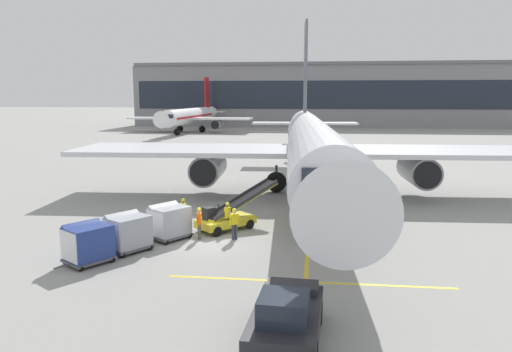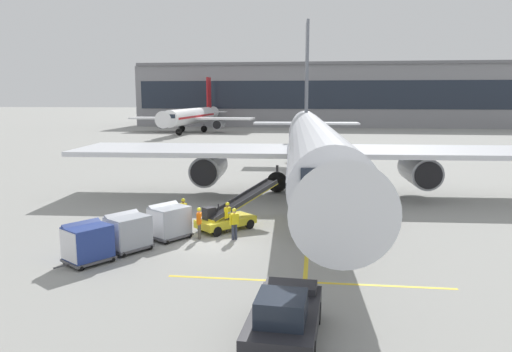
% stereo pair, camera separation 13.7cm
% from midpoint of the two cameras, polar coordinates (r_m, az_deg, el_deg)
% --- Properties ---
extents(ground_plane, '(600.00, 600.00, 0.00)m').
position_cam_midpoint_polar(ground_plane, '(26.39, -5.51, -7.65)').
color(ground_plane, gray).
extents(parked_airplane, '(37.00, 46.74, 15.89)m').
position_cam_midpoint_polar(parked_airplane, '(38.06, 6.45, 3.61)').
color(parked_airplane, silver).
rests_on(parked_airplane, ground).
extents(belt_loader, '(4.57, 4.90, 2.60)m').
position_cam_midpoint_polar(belt_loader, '(28.58, -3.27, -4.61)').
color(belt_loader, gold).
rests_on(belt_loader, ground).
extents(baggage_cart_lead, '(2.45, 2.70, 1.91)m').
position_cam_midpoint_polar(baggage_cart_lead, '(26.98, -10.26, -5.17)').
color(baggage_cart_lead, '#515156').
rests_on(baggage_cart_lead, ground).
extents(baggage_cart_second, '(2.45, 2.70, 1.91)m').
position_cam_midpoint_polar(baggage_cart_second, '(25.37, -14.89, -6.28)').
color(baggage_cart_second, '#515156').
rests_on(baggage_cart_second, ground).
extents(baggage_cart_third, '(2.45, 2.70, 1.91)m').
position_cam_midpoint_polar(baggage_cart_third, '(24.09, -19.21, -7.32)').
color(baggage_cart_third, '#515156').
rests_on(baggage_cart_third, ground).
extents(pushback_tug, '(2.37, 4.52, 1.83)m').
position_cam_midpoint_polar(pushback_tug, '(15.98, 3.28, -16.10)').
color(pushback_tug, '#232328').
rests_on(pushback_tug, ground).
extents(ground_crew_by_loader, '(0.52, 0.38, 1.74)m').
position_cam_midpoint_polar(ground_crew_by_loader, '(29.21, -8.62, -4.02)').
color(ground_crew_by_loader, black).
rests_on(ground_crew_by_loader, ground).
extents(ground_crew_by_carts, '(0.29, 0.57, 1.74)m').
position_cam_midpoint_polar(ground_crew_by_carts, '(26.72, -6.78, -5.24)').
color(ground_crew_by_carts, '#514C42').
rests_on(ground_crew_by_carts, ground).
extents(ground_crew_marshaller, '(0.47, 0.42, 1.74)m').
position_cam_midpoint_polar(ground_crew_marshaller, '(26.43, -2.68, -5.35)').
color(ground_crew_marshaller, '#333847').
rests_on(ground_crew_marshaller, ground).
extents(ground_crew_wingwalker, '(0.36, 0.54, 1.74)m').
position_cam_midpoint_polar(ground_crew_wingwalker, '(27.90, -3.48, -4.56)').
color(ground_crew_wingwalker, '#514C42').
rests_on(ground_crew_wingwalker, ground).
extents(safety_cone_engine_keepout, '(0.61, 0.61, 0.69)m').
position_cam_midpoint_polar(safety_cone_engine_keepout, '(34.08, -2.91, -3.14)').
color(safety_cone_engine_keepout, black).
rests_on(safety_cone_engine_keepout, ground).
extents(apron_guidance_line_lead_in, '(0.20, 110.00, 0.01)m').
position_cam_midpoint_polar(apron_guidance_line_lead_in, '(37.80, 6.19, -2.46)').
color(apron_guidance_line_lead_in, yellow).
rests_on(apron_guidance_line_lead_in, ground).
extents(apron_guidance_line_stop_bar, '(12.00, 0.20, 0.01)m').
position_cam_midpoint_polar(apron_guidance_line_stop_bar, '(20.98, 6.03, -12.21)').
color(apron_guidance_line_stop_bar, yellow).
rests_on(apron_guidance_line_stop_bar, ground).
extents(terminal_building, '(98.44, 18.40, 15.86)m').
position_cam_midpoint_polar(terminal_building, '(130.05, 8.41, 9.30)').
color(terminal_building, gray).
rests_on(terminal_building, ground).
extents(distant_airplane, '(26.80, 35.26, 12.10)m').
position_cam_midpoint_polar(distant_airplane, '(105.88, -7.76, 6.89)').
color(distant_airplane, white).
rests_on(distant_airplane, ground).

